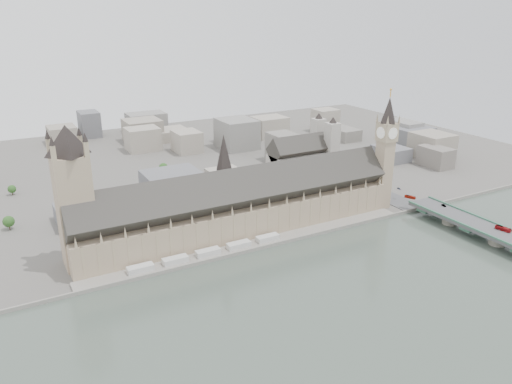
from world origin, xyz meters
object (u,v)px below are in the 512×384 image
westminster_abbey (303,161)px  red_bus_south (503,229)px  car_approach (399,189)px  victoria_tower (73,191)px  palace_of_westminster (240,207)px  elizabeth_tower (386,145)px  car_silver (444,205)px  red_bus_north (410,197)px  westminster_bridge (489,235)px

westminster_abbey → red_bus_south: westminster_abbey is taller
westminster_abbey → car_approach: westminster_abbey is taller
victoria_tower → red_bus_south: 316.55m
victoria_tower → palace_of_westminster: bearing=-3.0°
victoria_tower → car_approach: bearing=-2.4°
palace_of_westminster → elizabeth_tower: elizabeth_tower is taller
palace_of_westminster → car_approach: bearing=-1.9°
red_bus_south → car_approach: (-1.75, 108.42, -0.95)m
elizabeth_tower → car_approach: size_ratio=22.74×
palace_of_westminster → car_silver: size_ratio=56.29×
red_bus_north → elizabeth_tower: bearing=113.9°
westminster_bridge → car_approach: size_ratio=68.76×
westminster_abbey → red_bus_north: bearing=-66.2°
westminster_abbey → red_bus_north: westminster_abbey is taller
westminster_bridge → car_approach: 101.91m
victoria_tower → car_approach: 291.47m
elizabeth_tower → victoria_tower: 260.64m
palace_of_westminster → elizabeth_tower: bearing=-4.8°
westminster_abbey → palace_of_westminster: bearing=-145.8°
palace_of_westminster → westminster_bridge: palace_of_westminster is taller
elizabeth_tower → victoria_tower: size_ratio=1.07×
victoria_tower → car_approach: size_ratio=21.16×
elizabeth_tower → red_bus_south: 116.04m
car_approach → palace_of_westminster: bearing=-173.0°
red_bus_north → car_silver: size_ratio=2.11×
red_bus_south → elizabeth_tower: bearing=94.5°
victoria_tower → red_bus_north: 284.26m
palace_of_westminster → car_silver: palace_of_westminster is taller
palace_of_westminster → elizabeth_tower: (138.00, -11.70, 35.38)m
westminster_abbey → car_silver: (57.43, -131.56, -14.06)m
palace_of_westminster → westminster_abbey: bearing=34.2°
westminster_bridge → car_approach: (3.85, 101.67, 5.81)m
elizabeth_tower → car_approach: bearing=12.5°
elizabeth_tower → westminster_abbey: (-27.08, 87.00, -33.01)m
car_silver → car_approach: car_silver is taller
red_bus_south → car_approach: bearing=79.3°
elizabeth_tower → car_silver: 71.56m
red_bus_north → car_silver: 30.12m
red_bus_north → car_silver: (11.61, -27.79, -0.61)m
victoria_tower → car_silver: 300.28m
westminster_bridge → westminster_abbey: size_ratio=4.78×
car_silver → car_approach: size_ratio=1.00×
westminster_bridge → palace_of_westminster: bearing=146.5°
elizabeth_tower → westminster_abbey: size_ratio=1.58×
palace_of_westminster → westminster_bridge: 195.05m
westminster_bridge → red_bus_south: (5.59, -6.75, 6.77)m
red_bus_south → westminster_bridge: bearing=118.0°
westminster_bridge → car_approach: car_approach is taller
car_approach → red_bus_south: bearing=-80.2°
red_bus_north → car_silver: bearing=-91.6°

